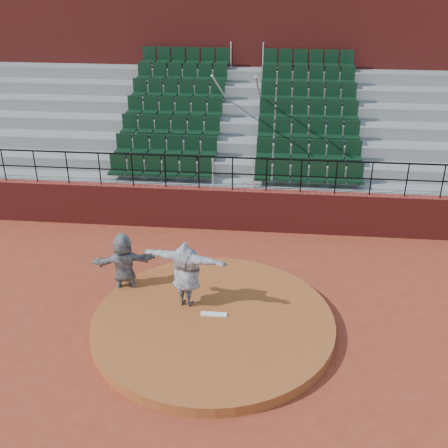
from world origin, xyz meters
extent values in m
plane|color=maroon|center=(0.00, 0.00, 0.00)|extent=(90.00, 90.00, 0.00)
cylinder|color=#9E4F23|center=(0.00, 0.00, 0.12)|extent=(5.50, 5.50, 0.25)
cube|color=white|center=(0.00, 0.15, 0.27)|extent=(0.60, 0.15, 0.03)
cube|color=maroon|center=(0.00, 5.00, 0.65)|extent=(24.00, 0.30, 1.30)
cylinder|color=black|center=(0.00, 5.00, 2.30)|extent=(24.00, 0.05, 0.05)
cylinder|color=black|center=(0.00, 5.00, 1.80)|extent=(24.00, 0.04, 0.04)
cylinder|color=black|center=(-7.00, 5.00, 1.80)|extent=(0.04, 0.04, 1.00)
cylinder|color=black|center=(-6.00, 5.00, 1.80)|extent=(0.04, 0.04, 1.00)
cylinder|color=black|center=(-5.00, 5.00, 1.80)|extent=(0.04, 0.04, 1.00)
cylinder|color=black|center=(-4.00, 5.00, 1.80)|extent=(0.04, 0.04, 1.00)
cylinder|color=black|center=(-3.00, 5.00, 1.80)|extent=(0.04, 0.04, 1.00)
cylinder|color=black|center=(-2.00, 5.00, 1.80)|extent=(0.04, 0.04, 1.00)
cylinder|color=black|center=(-1.00, 5.00, 1.80)|extent=(0.04, 0.04, 1.00)
cylinder|color=black|center=(0.00, 5.00, 1.80)|extent=(0.04, 0.04, 1.00)
cylinder|color=black|center=(1.00, 5.00, 1.80)|extent=(0.04, 0.04, 1.00)
cylinder|color=black|center=(2.00, 5.00, 1.80)|extent=(0.04, 0.04, 1.00)
cylinder|color=black|center=(3.00, 5.00, 1.80)|extent=(0.04, 0.04, 1.00)
cylinder|color=black|center=(4.00, 5.00, 1.80)|extent=(0.04, 0.04, 1.00)
cylinder|color=black|center=(5.00, 5.00, 1.80)|extent=(0.04, 0.04, 1.00)
cylinder|color=black|center=(6.00, 5.00, 1.80)|extent=(0.04, 0.04, 1.00)
cube|color=gray|center=(0.00, 5.58, 0.65)|extent=(24.00, 0.85, 1.30)
cube|color=black|center=(-2.25, 5.59, 1.66)|extent=(3.30, 0.48, 0.72)
cube|color=black|center=(2.25, 5.59, 1.66)|extent=(3.30, 0.48, 0.72)
cube|color=gray|center=(0.00, 6.43, 0.85)|extent=(24.00, 0.85, 1.70)
cube|color=black|center=(-2.25, 6.44, 2.06)|extent=(3.30, 0.48, 0.72)
cube|color=black|center=(2.25, 6.44, 2.06)|extent=(3.30, 0.48, 0.72)
cube|color=gray|center=(0.00, 7.28, 1.05)|extent=(24.00, 0.85, 2.10)
cube|color=black|center=(-2.25, 7.29, 2.46)|extent=(3.30, 0.48, 0.72)
cube|color=black|center=(2.25, 7.29, 2.46)|extent=(3.30, 0.48, 0.72)
cube|color=gray|center=(0.00, 8.12, 1.25)|extent=(24.00, 0.85, 2.50)
cube|color=black|center=(-2.25, 8.13, 2.86)|extent=(3.30, 0.48, 0.72)
cube|color=black|center=(2.25, 8.13, 2.86)|extent=(3.30, 0.48, 0.72)
cube|color=gray|center=(0.00, 8.97, 1.45)|extent=(24.00, 0.85, 2.90)
cube|color=black|center=(-2.25, 8.98, 3.26)|extent=(3.30, 0.48, 0.72)
cube|color=black|center=(2.25, 8.98, 3.26)|extent=(3.30, 0.48, 0.72)
cube|color=gray|center=(0.00, 9.82, 1.65)|extent=(24.00, 0.85, 3.30)
cube|color=black|center=(-2.25, 9.83, 3.66)|extent=(3.30, 0.48, 0.72)
cube|color=black|center=(2.25, 9.83, 3.66)|extent=(3.30, 0.48, 0.72)
cube|color=gray|center=(0.00, 10.68, 1.85)|extent=(24.00, 0.85, 3.70)
cube|color=black|center=(-2.25, 10.69, 4.06)|extent=(3.30, 0.48, 0.72)
cube|color=black|center=(2.25, 10.69, 4.06)|extent=(3.30, 0.48, 0.72)
cylinder|color=silver|center=(-0.60, 8.12, 3.40)|extent=(0.06, 5.97, 2.46)
cylinder|color=silver|center=(0.60, 8.12, 3.40)|extent=(0.06, 5.97, 2.46)
cube|color=maroon|center=(0.00, 12.60, 3.55)|extent=(24.00, 3.00, 7.10)
imported|color=black|center=(-0.68, 0.53, 1.08)|extent=(2.11, 0.99, 1.66)
imported|color=black|center=(-2.32, 1.16, 0.84)|extent=(1.63, 0.91, 1.67)
camera|label=1|loc=(1.28, -10.30, 7.87)|focal=45.00mm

